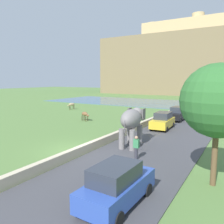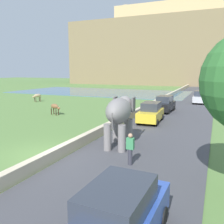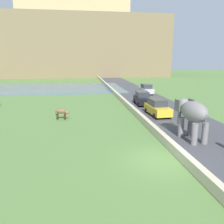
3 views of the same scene
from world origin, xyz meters
TOP-DOWN VIEW (x-y plane):
  - ground_plane at (0.00, 0.00)m, footprint 220.00×220.00m
  - road_surface at (5.00, 20.00)m, footprint 7.00×120.00m
  - barrier_wall at (1.20, 18.00)m, footprint 0.40×110.00m
  - lake at (-14.00, 35.78)m, footprint 36.00×18.00m
  - hill_distant at (-6.00, 75.02)m, footprint 64.00×28.00m
  - fort_on_hill at (-6.05, 75.02)m, footprint 39.37×8.00m
  - elephant at (3.40, 3.09)m, footprint 1.69×3.54m
  - car_black at (3.43, 16.45)m, footprint 1.92×4.07m
  - car_silver at (6.58, 25.32)m, footprint 1.84×4.02m
  - car_yellow at (3.42, 10.53)m, footprint 1.93×4.07m
  - cow_brown at (-6.65, 10.26)m, footprint 1.42×0.72m

SIDE VIEW (x-z plane):
  - ground_plane at x=0.00m, z-range 0.00..0.00m
  - road_surface at x=5.00m, z-range 0.00..0.06m
  - lake at x=-14.00m, z-range 0.00..0.08m
  - barrier_wall at x=1.20m, z-range 0.00..0.64m
  - cow_brown at x=-6.65m, z-range 0.26..1.41m
  - car_black at x=3.43m, z-range 0.00..1.80m
  - car_silver at x=6.58m, z-range 0.00..1.80m
  - car_yellow at x=3.42m, z-range 0.00..1.80m
  - elephant at x=3.40m, z-range 0.54..3.53m
  - hill_distant at x=-6.00m, z-range 0.00..20.31m
  - fort_on_hill at x=-6.05m, z-range 19.44..27.36m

